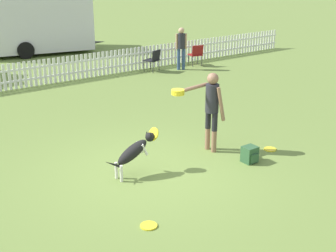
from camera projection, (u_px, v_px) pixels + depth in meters
ground_plane at (151, 172)px, 9.05m from camera, size 240.00×240.00×0.00m
handler_person at (209, 103)px, 9.66m from camera, size 1.03×0.65×1.70m
leaping_dog at (135, 150)px, 8.76m from camera, size 1.18×0.29×0.85m
frisbee_near_handler at (149, 226)px, 7.21m from camera, size 0.27×0.27×0.02m
frisbee_near_dog at (270, 149)px, 10.07m from camera, size 0.27×0.27×0.02m
backpack_on_grass at (250, 154)px, 9.42m from camera, size 0.28×0.29×0.33m
picket_fence at (17, 76)px, 14.59m from camera, size 23.63×0.04×0.83m
folding_chair_blue_left at (196, 53)px, 17.63m from camera, size 0.54×0.56×0.80m
folding_chair_center at (153, 59)px, 16.74m from camera, size 0.60×0.61×0.80m
spectator_standing at (181, 45)px, 16.89m from camera, size 0.38×0.27×1.53m
equipment_trailer at (33, 22)px, 19.84m from camera, size 5.58×3.29×2.42m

